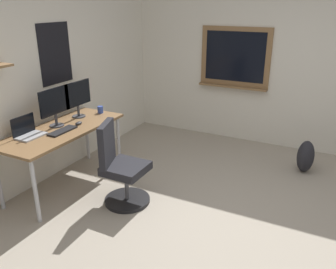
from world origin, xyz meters
The scene contains 12 objects.
ground_plane centered at (0.00, 0.00, 0.00)m, with size 5.20×5.20×0.00m, color #9E9384.
wall_back centered at (0.00, 2.45, 1.30)m, with size 5.00×0.30×2.60m.
wall_right centered at (2.45, 0.03, 1.30)m, with size 0.22×5.00×2.60m.
desk centered at (-0.10, 2.04, 0.68)m, with size 1.60×0.67×0.75m.
office_chair centered at (-0.12, 1.22, 0.41)m, with size 0.53×0.55×0.95m.
laptop centered at (-0.46, 2.19, 0.81)m, with size 0.31×0.21×0.23m.
monitor_primary centered at (-0.06, 2.14, 1.02)m, with size 0.46×0.17×0.46m.
monitor_secondary centered at (0.34, 2.14, 1.02)m, with size 0.46×0.17×0.46m.
keyboard centered at (-0.18, 1.95, 0.76)m, with size 0.37×0.13×0.02m, color black.
computer_mouse centered at (0.10, 1.95, 0.77)m, with size 0.10×0.06×0.03m, color #262628.
coffee_mug centered at (0.60, 2.00, 0.80)m, with size 0.08×0.08×0.09m, color #334CA5.
backpack centered at (1.63, -0.56, 0.22)m, with size 0.32×0.22×0.43m, color #232328.
Camera 1 is at (-2.99, -0.83, 2.16)m, focal length 37.25 mm.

